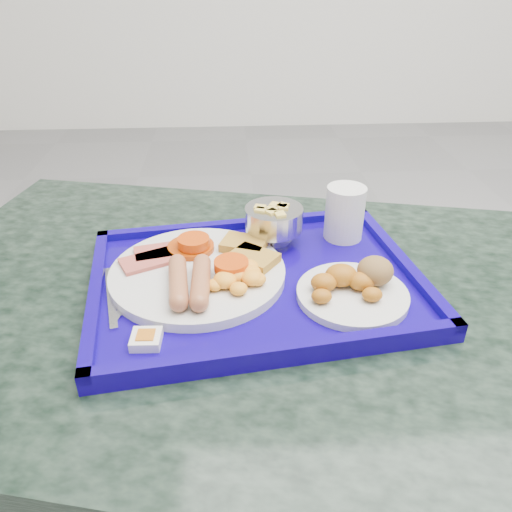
{
  "coord_description": "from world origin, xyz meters",
  "views": [
    {
      "loc": [
        -0.81,
        -0.8,
        1.12
      ],
      "look_at": [
        -0.77,
        -0.17,
        0.74
      ],
      "focal_mm": 35.0,
      "sensor_mm": 36.0,
      "label": 1
    }
  ],
  "objects": [
    {
      "name": "tray",
      "position": [
        -0.77,
        -0.17,
        0.69
      ],
      "size": [
        0.53,
        0.42,
        0.03
      ],
      "rotation": [
        0.0,
        0.0,
        0.14
      ],
      "color": "#10027D",
      "rests_on": "table"
    },
    {
      "name": "juice_cup",
      "position": [
        -0.61,
        -0.05,
        0.75
      ],
      "size": [
        0.07,
        0.07,
        0.09
      ],
      "color": "silver",
      "rests_on": "tray"
    },
    {
      "name": "main_plate",
      "position": [
        -0.85,
        -0.16,
        0.71
      ],
      "size": [
        0.27,
        0.27,
        0.04
      ],
      "rotation": [
        0.0,
        0.0,
        -0.06
      ],
      "color": "silver",
      "rests_on": "tray"
    },
    {
      "name": "spoon",
      "position": [
        -0.96,
        -0.16,
        0.7
      ],
      "size": [
        0.05,
        0.16,
        0.01
      ],
      "rotation": [
        0.0,
        0.0,
        -0.23
      ],
      "color": "#B5B5B7",
      "rests_on": "tray"
    },
    {
      "name": "bread_plate",
      "position": [
        -0.63,
        -0.22,
        0.72
      ],
      "size": [
        0.16,
        0.16,
        0.05
      ],
      "rotation": [
        0.0,
        0.0,
        -0.19
      ],
      "color": "silver",
      "rests_on": "tray"
    },
    {
      "name": "fruit_bowl",
      "position": [
        -0.73,
        -0.06,
        0.74
      ],
      "size": [
        0.1,
        0.1,
        0.07
      ],
      "color": "#B5B5B7",
      "rests_on": "tray"
    },
    {
      "name": "table",
      "position": [
        -0.78,
        -0.18,
        0.51
      ],
      "size": [
        1.23,
        0.96,
        0.68
      ],
      "rotation": [
        0.0,
        0.0,
        -0.23
      ],
      "color": "slate",
      "rests_on": "floor"
    },
    {
      "name": "knife",
      "position": [
        -0.98,
        -0.21,
        0.7
      ],
      "size": [
        0.05,
        0.15,
        0.0
      ],
      "primitive_type": "cube",
      "rotation": [
        0.0,
        0.0,
        0.24
      ],
      "color": "#B5B5B7",
      "rests_on": "tray"
    },
    {
      "name": "jam_packet",
      "position": [
        -0.91,
        -0.31,
        0.71
      ],
      "size": [
        0.04,
        0.04,
        0.01
      ],
      "rotation": [
        0.0,
        0.0,
        -0.04
      ],
      "color": "white",
      "rests_on": "tray"
    }
  ]
}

